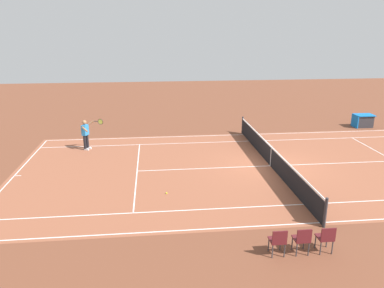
{
  "coord_description": "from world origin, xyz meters",
  "views": [
    {
      "loc": [
        5.57,
        16.25,
        6.39
      ],
      "look_at": [
        3.71,
        -1.07,
        0.9
      ],
      "focal_mm": 34.62,
      "sensor_mm": 36.0,
      "label": 1
    }
  ],
  "objects_px": {
    "tennis_player_near": "(86,133)",
    "spectator_chair_1": "(302,239)",
    "spectator_chair_0": "(326,237)",
    "tennis_ball": "(167,193)",
    "spectator_chair_2": "(278,240)",
    "tennis_net": "(271,156)",
    "equipment_cart_tarped": "(363,121)"
  },
  "relations": [
    {
      "from": "tennis_player_near",
      "to": "spectator_chair_1",
      "type": "bearing_deg",
      "value": 126.18
    },
    {
      "from": "spectator_chair_0",
      "to": "tennis_player_near",
      "type": "bearing_deg",
      "value": -51.38
    },
    {
      "from": "spectator_chair_1",
      "to": "tennis_ball",
      "type": "bearing_deg",
      "value": -50.43
    },
    {
      "from": "tennis_ball",
      "to": "spectator_chair_2",
      "type": "distance_m",
      "value": 5.52
    },
    {
      "from": "spectator_chair_2",
      "to": "spectator_chair_0",
      "type": "bearing_deg",
      "value": 180.0
    },
    {
      "from": "tennis_net",
      "to": "spectator_chair_0",
      "type": "distance_m",
      "value": 7.23
    },
    {
      "from": "spectator_chair_2",
      "to": "tennis_player_near",
      "type": "bearing_deg",
      "value": -56.42
    },
    {
      "from": "tennis_player_near",
      "to": "equipment_cart_tarped",
      "type": "height_order",
      "value": "tennis_player_near"
    },
    {
      "from": "tennis_ball",
      "to": "spectator_chair_2",
      "type": "relative_size",
      "value": 0.08
    },
    {
      "from": "tennis_net",
      "to": "spectator_chair_2",
      "type": "distance_m",
      "value": 7.5
    },
    {
      "from": "equipment_cart_tarped",
      "to": "spectator_chair_1",
      "type": "bearing_deg",
      "value": 54.5
    },
    {
      "from": "spectator_chair_0",
      "to": "spectator_chair_1",
      "type": "relative_size",
      "value": 1.0
    },
    {
      "from": "spectator_chair_1",
      "to": "spectator_chair_2",
      "type": "distance_m",
      "value": 0.73
    },
    {
      "from": "tennis_net",
      "to": "spectator_chair_2",
      "type": "bearing_deg",
      "value": 73.85
    },
    {
      "from": "spectator_chair_1",
      "to": "spectator_chair_2",
      "type": "bearing_deg",
      "value": 0.0
    },
    {
      "from": "spectator_chair_1",
      "to": "equipment_cart_tarped",
      "type": "height_order",
      "value": "spectator_chair_1"
    },
    {
      "from": "tennis_net",
      "to": "spectator_chair_0",
      "type": "bearing_deg",
      "value": 84.97
    },
    {
      "from": "equipment_cart_tarped",
      "to": "spectator_chair_0",
      "type": "bearing_deg",
      "value": 56.56
    },
    {
      "from": "tennis_net",
      "to": "equipment_cart_tarped",
      "type": "xyz_separation_m",
      "value": [
        -8.42,
        -6.51,
        -0.05
      ]
    },
    {
      "from": "tennis_ball",
      "to": "equipment_cart_tarped",
      "type": "bearing_deg",
      "value": -146.01
    },
    {
      "from": "spectator_chair_2",
      "to": "equipment_cart_tarped",
      "type": "relative_size",
      "value": 0.7
    },
    {
      "from": "tennis_player_near",
      "to": "equipment_cart_tarped",
      "type": "relative_size",
      "value": 1.36
    },
    {
      "from": "tennis_net",
      "to": "spectator_chair_2",
      "type": "height_order",
      "value": "tennis_net"
    },
    {
      "from": "tennis_net",
      "to": "spectator_chair_1",
      "type": "bearing_deg",
      "value": 79.31
    },
    {
      "from": "spectator_chair_1",
      "to": "tennis_net",
      "type": "bearing_deg",
      "value": -100.69
    },
    {
      "from": "equipment_cart_tarped",
      "to": "tennis_player_near",
      "type": "bearing_deg",
      "value": 9.48
    },
    {
      "from": "tennis_ball",
      "to": "equipment_cart_tarped",
      "type": "xyz_separation_m",
      "value": [
        -13.55,
        -9.14,
        0.4
      ]
    },
    {
      "from": "equipment_cart_tarped",
      "to": "tennis_ball",
      "type": "bearing_deg",
      "value": 33.99
    },
    {
      "from": "tennis_net",
      "to": "spectator_chair_0",
      "type": "relative_size",
      "value": 13.3
    },
    {
      "from": "spectator_chair_2",
      "to": "tennis_ball",
      "type": "bearing_deg",
      "value": -56.27
    },
    {
      "from": "tennis_player_near",
      "to": "equipment_cart_tarped",
      "type": "xyz_separation_m",
      "value": [
        -17.65,
        -2.95,
        -0.49
      ]
    },
    {
      "from": "tennis_ball",
      "to": "spectator_chair_0",
      "type": "bearing_deg",
      "value": 134.57
    }
  ]
}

